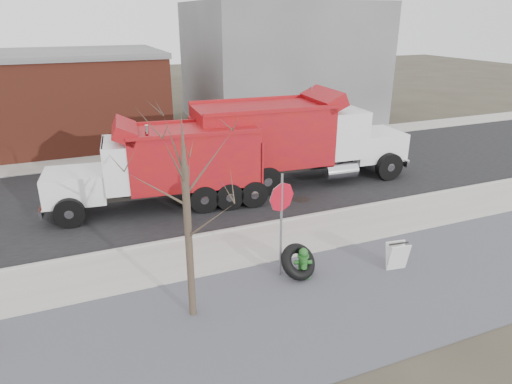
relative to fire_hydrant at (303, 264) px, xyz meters
name	(u,v)px	position (x,y,z in m)	size (l,w,h in m)	color
ground	(267,247)	(-0.24, 2.06, -0.43)	(120.00, 120.00, 0.00)	#383328
gravel_verge	(320,305)	(-0.24, -1.44, -0.41)	(60.00, 5.00, 0.03)	slate
sidewalk	(264,243)	(-0.24, 2.31, -0.40)	(60.00, 2.50, 0.06)	#9E9B93
curb	(249,227)	(-0.24, 3.61, -0.37)	(60.00, 0.15, 0.11)	#9E9B93
road	(210,185)	(-0.24, 8.36, -0.42)	(60.00, 9.40, 0.02)	black
far_sidewalk	(180,152)	(-0.24, 14.06, -0.40)	(60.00, 2.00, 0.06)	#9E9B93
building_grey	(281,63)	(8.76, 20.06, 3.57)	(12.00, 10.00, 8.00)	gray
bare_tree	(186,195)	(-3.44, -0.54, 2.87)	(3.20, 3.20, 5.20)	#382D23
fire_hydrant	(303,264)	(0.00, 0.00, 0.00)	(0.53, 0.52, 0.94)	#2A6626
truck_tire	(298,262)	(-0.13, 0.06, 0.06)	(1.31, 1.20, 1.04)	black
stop_sign	(281,209)	(-0.57, 0.34, 1.69)	(0.83, 0.26, 3.15)	gray
sandwich_board	(397,256)	(2.77, -0.74, 0.04)	(0.68, 0.48, 0.88)	white
dump_truck_red_a	(292,138)	(3.33, 7.44, 1.64)	(10.33, 3.37, 4.08)	black
dump_truck_red_b	(166,163)	(-2.44, 6.77, 1.36)	(8.42, 3.30, 3.52)	black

